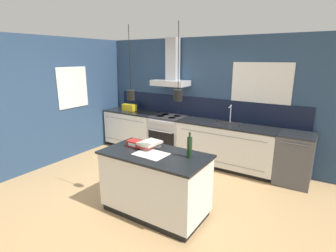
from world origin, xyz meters
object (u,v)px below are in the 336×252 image
(bottle_on_island, at_px, (189,147))
(yellow_toolbox, at_px, (129,107))
(oven_range, at_px, (168,135))
(book_stack, at_px, (150,144))
(dishwasher, at_px, (294,159))
(red_supply_box, at_px, (135,143))

(bottle_on_island, bearing_deg, yellow_toolbox, 144.05)
(oven_range, xyz_separation_m, book_stack, (0.91, -1.95, 0.51))
(oven_range, height_order, dishwasher, same)
(bottle_on_island, relative_size, yellow_toolbox, 1.01)
(book_stack, bearing_deg, yellow_toolbox, 136.54)
(bottle_on_island, distance_m, yellow_toolbox, 3.37)
(oven_range, relative_size, book_stack, 2.57)
(bottle_on_island, xyz_separation_m, yellow_toolbox, (-2.73, 1.98, -0.07))
(dishwasher, distance_m, yellow_toolbox, 3.82)
(oven_range, xyz_separation_m, dishwasher, (2.64, 0.00, 0.00))
(oven_range, bearing_deg, bottle_on_island, -51.31)
(red_supply_box, bearing_deg, book_stack, 14.62)
(dishwasher, bearing_deg, yellow_toolbox, 180.00)
(dishwasher, height_order, book_stack, book_stack)
(oven_range, relative_size, bottle_on_island, 2.65)
(book_stack, relative_size, red_supply_box, 1.57)
(book_stack, height_order, yellow_toolbox, yellow_toolbox)
(bottle_on_island, xyz_separation_m, red_supply_box, (-0.89, -0.03, -0.10))
(oven_range, xyz_separation_m, yellow_toolbox, (-1.15, 0.00, 0.54))
(oven_range, relative_size, red_supply_box, 4.04)
(book_stack, bearing_deg, bottle_on_island, -2.14)
(bottle_on_island, height_order, yellow_toolbox, bottle_on_island)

